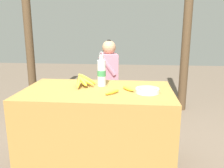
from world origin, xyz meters
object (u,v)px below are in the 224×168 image
at_px(loose_banana_front, 112,92).
at_px(support_post_far, 188,20).
at_px(support_post_near, 27,20).
at_px(banana_bunch_ripe, 83,80).
at_px(seated_vendor, 106,73).
at_px(wooden_bench, 103,91).
at_px(banana_bunch_green, 70,83).
at_px(loose_banana_side, 128,89).
at_px(serving_bowl, 147,90).
at_px(water_bottle, 102,72).

height_order(loose_banana_front, support_post_far, support_post_far).
relative_size(support_post_near, support_post_far, 1.00).
distance_m(banana_bunch_ripe, seated_vendor, 1.19).
bearing_deg(seated_vendor, support_post_far, -176.85).
bearing_deg(support_post_near, wooden_bench, -15.42).
bearing_deg(support_post_near, banana_bunch_green, -25.05).
xyz_separation_m(seated_vendor, support_post_near, (-1.25, 0.37, 0.73)).
relative_size(loose_banana_side, wooden_bench, 0.08).
bearing_deg(loose_banana_side, seated_vendor, 105.04).
xyz_separation_m(loose_banana_side, support_post_near, (-1.60, 1.66, 0.61)).
relative_size(wooden_bench, banana_bunch_green, 7.07).
bearing_deg(wooden_bench, support_post_near, 164.58).
bearing_deg(wooden_bench, banana_bunch_green, -178.95).
bearing_deg(loose_banana_front, support_post_far, 62.54).
relative_size(banana_bunch_ripe, loose_banana_front, 2.01).
relative_size(banana_bunch_ripe, loose_banana_side, 2.01).
height_order(banana_bunch_ripe, loose_banana_side, banana_bunch_ripe).
relative_size(banana_bunch_ripe, support_post_near, 0.10).
xyz_separation_m(banana_bunch_green, support_post_near, (-0.73, 0.34, 0.89)).
relative_size(serving_bowl, seated_vendor, 0.18).
relative_size(banana_bunch_ripe, wooden_bench, 0.16).
xyz_separation_m(serving_bowl, loose_banana_front, (-0.29, -0.07, -0.01)).
bearing_deg(loose_banana_side, serving_bowl, -18.73).
xyz_separation_m(loose_banana_front, support_post_far, (0.93, 1.78, 0.61)).
relative_size(water_bottle, banana_bunch_green, 1.22).
bearing_deg(water_bottle, seated_vendor, 94.92).
distance_m(water_bottle, wooden_bench, 1.30).
bearing_deg(loose_banana_front, banana_bunch_ripe, 140.28).
xyz_separation_m(banana_bunch_ripe, loose_banana_side, (0.41, -0.12, -0.04)).
distance_m(water_bottle, loose_banana_front, 0.31).
bearing_deg(serving_bowl, water_bottle, 154.14).
xyz_separation_m(seated_vendor, banana_bunch_green, (-0.53, 0.04, -0.16)).
bearing_deg(loose_banana_side, support_post_far, 64.35).
xyz_separation_m(serving_bowl, loose_banana_side, (-0.16, 0.05, -0.01)).
xyz_separation_m(loose_banana_side, wooden_bench, (-0.40, 1.33, -0.40)).
bearing_deg(banana_bunch_ripe, support_post_near, 127.45).
distance_m(serving_bowl, loose_banana_front, 0.29).
relative_size(loose_banana_side, seated_vendor, 0.13).
distance_m(water_bottle, banana_bunch_green, 1.39).
height_order(banana_bunch_ripe, loose_banana_front, banana_bunch_ripe).
xyz_separation_m(banana_bunch_ripe, wooden_bench, (0.01, 1.22, -0.44)).
xyz_separation_m(water_bottle, wooden_bench, (-0.15, 1.19, -0.51)).
bearing_deg(banana_bunch_ripe, banana_bunch_green, 110.79).
bearing_deg(support_post_far, wooden_bench, -164.58).
bearing_deg(wooden_bench, banana_bunch_ripe, -90.68).
bearing_deg(serving_bowl, seated_vendor, 110.60).
distance_m(banana_bunch_ripe, wooden_bench, 1.29).
xyz_separation_m(serving_bowl, wooden_bench, (-0.56, 1.39, -0.41)).
relative_size(seated_vendor, banana_bunch_green, 4.27).
xyz_separation_m(water_bottle, support_post_near, (-1.35, 1.52, 0.50)).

